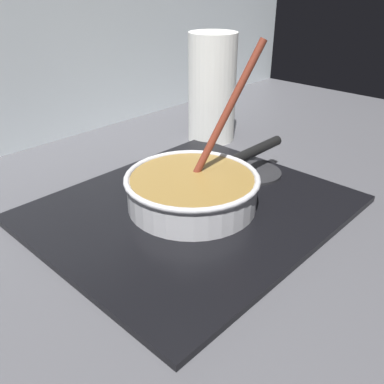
# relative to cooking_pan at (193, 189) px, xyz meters

# --- Properties ---
(ground) EXTENTS (2.40, 1.60, 0.04)m
(ground) POSITION_rel_cooking_pan_xyz_m (-0.15, -0.25, -0.07)
(ground) COLOR #4C4C51
(hob_plate) EXTENTS (0.56, 0.48, 0.01)m
(hob_plate) POSITION_rel_cooking_pan_xyz_m (-0.00, 0.00, -0.04)
(hob_plate) COLOR black
(hob_plate) RESTS_ON ground
(burner_ring) EXTENTS (0.16, 0.16, 0.01)m
(burner_ring) POSITION_rel_cooking_pan_xyz_m (-0.00, 0.00, -0.03)
(burner_ring) COLOR #592D0C
(burner_ring) RESTS_ON hob_plate
(spare_burner) EXTENTS (0.12, 0.12, 0.01)m
(spare_burner) POSITION_rel_cooking_pan_xyz_m (0.20, 0.00, -0.03)
(spare_burner) COLOR #262628
(spare_burner) RESTS_ON hob_plate
(cooking_pan) EXTENTS (0.41, 0.25, 0.30)m
(cooking_pan) POSITION_rel_cooking_pan_xyz_m (0.00, 0.00, 0.00)
(cooking_pan) COLOR silver
(cooking_pan) RESTS_ON hob_plate
(paper_towel_roll) EXTENTS (0.12, 0.12, 0.28)m
(paper_towel_roll) POSITION_rel_cooking_pan_xyz_m (0.32, 0.23, 0.09)
(paper_towel_roll) COLOR white
(paper_towel_roll) RESTS_ON ground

